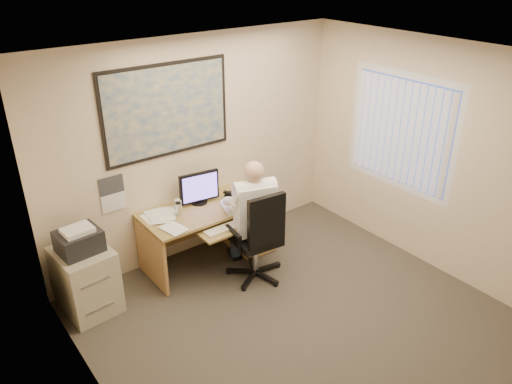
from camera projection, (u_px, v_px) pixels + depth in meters
room_shell at (329, 222)px, 4.43m from camera, size 4.00×4.50×2.70m
desk at (230, 220)px, 6.30m from camera, size 1.60×0.97×1.15m
world_map at (167, 110)px, 5.57m from camera, size 1.56×0.03×1.06m
wall_calendar at (113, 194)px, 5.53m from camera, size 0.28×0.01×0.42m
window_blinds at (400, 132)px, 5.98m from camera, size 0.06×1.40×1.30m
filing_cabinet at (85, 275)px, 5.26m from camera, size 0.57×0.67×1.01m
office_chair at (258, 253)px, 5.81m from camera, size 0.77×0.77×1.16m
person at (253, 221)px, 5.69m from camera, size 0.84×1.01×1.46m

